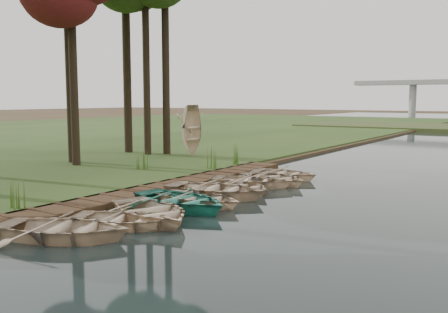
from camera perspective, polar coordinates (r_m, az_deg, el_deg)
The scene contains 18 objects.
ground at distance 19.50m, azimuth -2.62°, elevation -4.43°, with size 300.00×300.00×0.00m, color #3D2F1D.
boardwalk at distance 20.45m, azimuth -6.24°, elevation -3.53°, with size 1.60×16.00×0.30m, color #372515.
rowboat_0 at distance 13.87m, azimuth -17.86°, elevation -7.52°, with size 2.58×3.61×0.75m, color beige.
rowboat_1 at distance 14.68m, azimuth -11.23°, elevation -6.73°, with size 2.24×3.14×0.65m, color beige.
rowboat_2 at distance 15.32m, azimuth -8.40°, elevation -5.89°, with size 2.66×3.73×0.77m, color beige.
rowboat_3 at distance 16.79m, azimuth -4.99°, elevation -4.72°, with size 2.70×3.78×0.78m, color #2F826D.
rowboat_4 at distance 17.29m, azimuth -2.90°, elevation -4.54°, with size 2.35×3.29×0.68m, color beige.
rowboat_5 at distance 18.63m, azimuth -1.04°, elevation -3.53°, with size 2.79×3.90×0.81m, color beige.
rowboat_6 at distance 19.83m, azimuth 2.02°, elevation -3.18°, with size 2.16×3.02×0.63m, color beige.
rowboat_7 at distance 20.91m, azimuth 3.21°, elevation -2.56°, with size 2.45×3.43×0.71m, color beige.
rowboat_8 at distance 21.82m, azimuth 5.61°, elevation -2.22°, with size 2.38×3.33×0.69m, color beige.
rowboat_9 at distance 23.21m, azimuth 6.83°, elevation -1.74°, with size 2.29×3.21×0.67m, color beige.
stored_rowboat at distance 29.65m, azimuth -3.66°, elevation 0.56°, with size 2.21×3.09×0.64m, color beige.
tree_4 at distance 31.80m, azimuth -9.00°, elevation 17.25°, with size 3.91×3.91×11.17m.
reeds_0 at distance 16.97m, azimuth -22.57°, elevation -4.02°, with size 0.60×0.60×0.91m, color #3F661E.
reeds_1 at distance 24.87m, azimuth -9.20°, elevation -0.27°, with size 0.60×0.60×0.98m, color #3F661E.
reeds_2 at distance 24.70m, azimuth -1.26°, elevation -0.14°, with size 0.60×0.60×1.07m, color #3F661E.
reeds_3 at distance 26.29m, azimuth 1.42°, elevation 0.27°, with size 0.60×0.60×1.06m, color #3F661E.
Camera 1 is at (11.34, -15.42, 3.73)m, focal length 40.00 mm.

